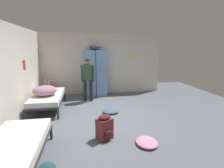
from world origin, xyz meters
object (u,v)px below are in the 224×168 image
at_px(bed_left_rear, 48,97).
at_px(shelf_unit, 48,89).
at_px(locker_bank, 96,72).
at_px(lotion_bottle, 49,82).
at_px(bedding_heap, 45,91).
at_px(water_bottle, 45,81).
at_px(bed_left_front, 12,149).
at_px(clothes_pile_denim, 111,111).
at_px(clothes_pile_pink, 147,142).
at_px(person_traveler, 88,76).
at_px(backpack_maroon, 105,128).

bearing_deg(bed_left_rear, shelf_unit, 100.69).
bearing_deg(locker_bank, lotion_bottle, -175.82).
relative_size(bedding_heap, water_bottle, 3.41).
bearing_deg(bed_left_front, clothes_pile_denim, 49.24).
bearing_deg(clothes_pile_pink, shelf_unit, 124.33).
height_order(shelf_unit, bedding_heap, bedding_heap).
height_order(locker_bank, person_traveler, locker_bank).
bearing_deg(water_bottle, lotion_bottle, -21.80).
height_order(locker_bank, water_bottle, locker_bank).
distance_m(locker_bank, person_traveler, 0.85).
xyz_separation_m(shelf_unit, bedding_heap, (0.21, -1.48, 0.30)).
relative_size(bed_left_front, backpack_maroon, 3.45).
bearing_deg(backpack_maroon, bed_left_rear, 125.71).
bearing_deg(clothes_pile_denim, clothes_pile_pink, -76.14).
height_order(shelf_unit, clothes_pile_pink, shelf_unit).
bearing_deg(bed_left_rear, locker_bank, 40.78).
xyz_separation_m(bed_left_front, backpack_maroon, (1.57, 0.74, -0.12)).
bearing_deg(shelf_unit, person_traveler, -23.85).
height_order(person_traveler, clothes_pile_denim, person_traveler).
xyz_separation_m(bed_left_rear, person_traveler, (1.30, 0.64, 0.56)).
distance_m(shelf_unit, backpack_maroon, 3.95).
distance_m(bed_left_front, clothes_pile_denim, 2.98).
height_order(bed_left_rear, person_traveler, person_traveler).
bearing_deg(bedding_heap, lotion_bottle, 95.54).
distance_m(bedding_heap, clothes_pile_denim, 2.13).
distance_m(locker_bank, clothes_pile_denim, 2.31).
xyz_separation_m(bedding_heap, lotion_bottle, (-0.14, 1.44, 0.00)).
bearing_deg(clothes_pile_pink, water_bottle, 124.99).
xyz_separation_m(bedding_heap, clothes_pile_denim, (1.97, -0.53, -0.60)).
height_order(locker_bank, shelf_unit, locker_bank).
bearing_deg(bedding_heap, backpack_maroon, -51.54).
distance_m(shelf_unit, bed_left_rear, 1.35).
relative_size(locker_bank, person_traveler, 1.33).
relative_size(water_bottle, clothes_pile_pink, 0.41).
bearing_deg(locker_bank, backpack_maroon, -91.18).
xyz_separation_m(lotion_bottle, clothes_pile_denim, (2.11, -1.97, -0.60)).
bearing_deg(bed_left_rear, lotion_bottle, 97.97).
height_order(bed_left_rear, backpack_maroon, backpack_maroon).
distance_m(locker_bank, shelf_unit, 2.00).
height_order(shelf_unit, bed_left_front, shelf_unit).
bearing_deg(person_traveler, clothes_pile_denim, -64.51).
bearing_deg(person_traveler, bed_left_front, -110.07).
bearing_deg(bedding_heap, clothes_pile_pink, -44.47).
bearing_deg(bedding_heap, bed_left_rear, 75.64).
xyz_separation_m(water_bottle, lotion_bottle, (0.15, -0.06, -0.02)).
distance_m(bed_left_front, bedding_heap, 2.78).
bearing_deg(clothes_pile_denim, bed_left_rear, 160.49).
distance_m(locker_bank, backpack_maroon, 3.67).
height_order(bedding_heap, clothes_pile_pink, bedding_heap).
relative_size(bedding_heap, person_traveler, 0.46).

